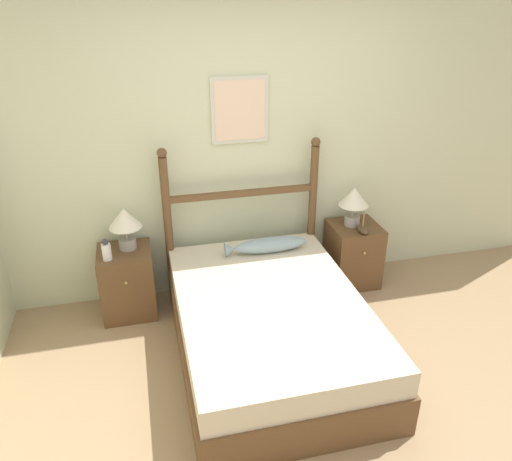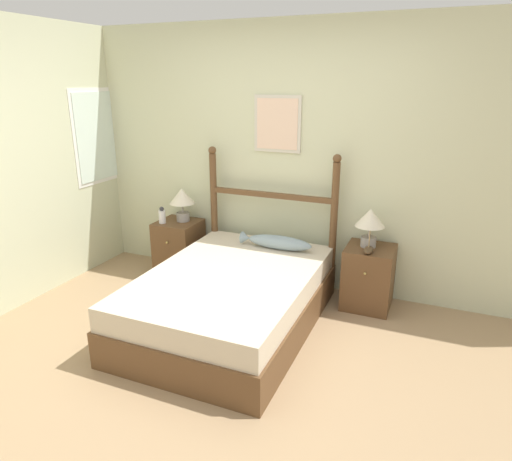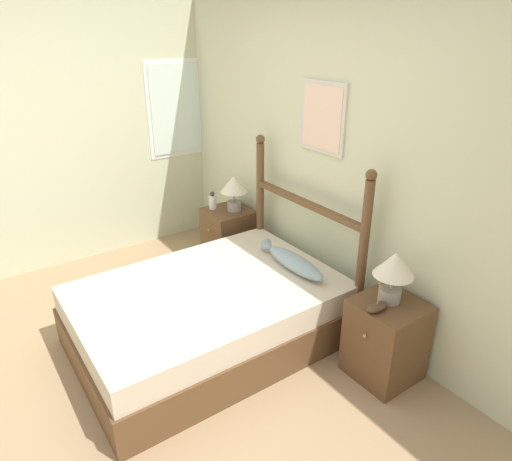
# 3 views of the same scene
# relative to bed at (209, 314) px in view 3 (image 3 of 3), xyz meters

# --- Properties ---
(ground_plane) EXTENTS (16.00, 16.00, 0.00)m
(ground_plane) POSITION_rel_bed_xyz_m (0.13, -0.64, -0.24)
(ground_plane) COLOR #9E7F5B
(wall_back) EXTENTS (6.40, 0.08, 2.55)m
(wall_back) POSITION_rel_bed_xyz_m (0.13, 1.09, 1.04)
(wall_back) COLOR beige
(wall_back) RESTS_ON ground_plane
(wall_left) EXTENTS (0.08, 6.40, 2.55)m
(wall_left) POSITION_rel_bed_xyz_m (-2.00, -0.62, 1.04)
(wall_left) COLOR beige
(wall_left) RESTS_ON ground_plane
(bed) EXTENTS (1.34, 1.93, 0.49)m
(bed) POSITION_rel_bed_xyz_m (0.00, 0.00, 0.00)
(bed) COLOR brown
(bed) RESTS_ON ground_plane
(headboard) EXTENTS (1.35, 0.08, 1.38)m
(headboard) POSITION_rel_bed_xyz_m (0.00, 0.93, 0.51)
(headboard) COLOR brown
(headboard) RESTS_ON ground_plane
(nightstand_left) EXTENTS (0.43, 0.45, 0.58)m
(nightstand_left) POSITION_rel_bed_xyz_m (-1.01, 0.81, 0.05)
(nightstand_left) COLOR brown
(nightstand_left) RESTS_ON ground_plane
(nightstand_right) EXTENTS (0.43, 0.45, 0.58)m
(nightstand_right) POSITION_rel_bed_xyz_m (1.01, 0.81, 0.05)
(nightstand_right) COLOR brown
(nightstand_right) RESTS_ON ground_plane
(table_lamp_left) EXTENTS (0.27, 0.27, 0.35)m
(table_lamp_left) POSITION_rel_bed_xyz_m (-0.97, 0.86, 0.58)
(table_lamp_left) COLOR gray
(table_lamp_left) RESTS_ON nightstand_left
(table_lamp_right) EXTENTS (0.27, 0.27, 0.35)m
(table_lamp_right) POSITION_rel_bed_xyz_m (0.98, 0.84, 0.58)
(table_lamp_right) COLOR gray
(table_lamp_right) RESTS_ON nightstand_right
(bottle) EXTENTS (0.07, 0.07, 0.18)m
(bottle) POSITION_rel_bed_xyz_m (-1.13, 0.71, 0.42)
(bottle) COLOR white
(bottle) RESTS_ON nightstand_left
(model_boat) EXTENTS (0.08, 0.17, 0.20)m
(model_boat) POSITION_rel_bed_xyz_m (1.01, 0.68, 0.37)
(model_boat) COLOR #4C3823
(model_boat) RESTS_ON nightstand_right
(fish_pillow) EXTENTS (0.70, 0.15, 0.13)m
(fish_pillow) POSITION_rel_bed_xyz_m (0.16, 0.68, 0.31)
(fish_pillow) COLOR #8499A3
(fish_pillow) RESTS_ON bed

